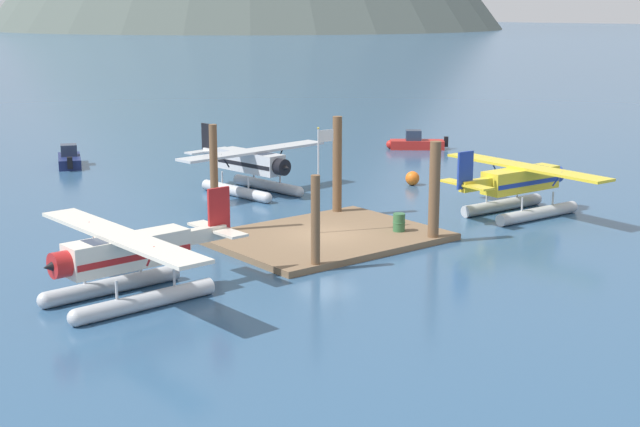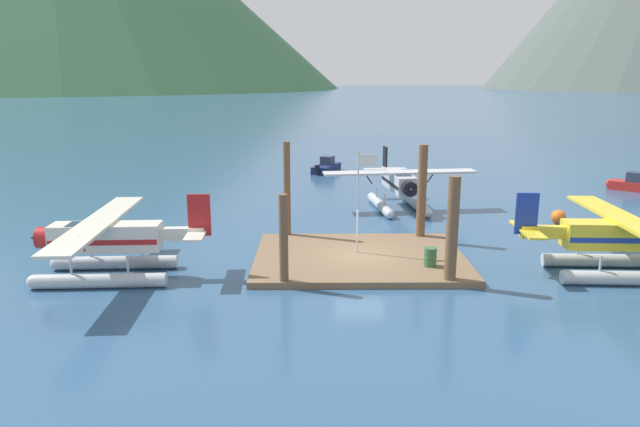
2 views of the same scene
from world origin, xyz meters
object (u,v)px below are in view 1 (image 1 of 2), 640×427
(boat_navy_open_north, at_px, (69,159))
(boat_red_open_east, at_px, (415,143))
(fuel_drum, at_px, (399,222))
(flagpole, at_px, (321,166))
(mooring_buoy, at_px, (412,178))
(seaplane_yellow_stbd_aft, at_px, (521,186))
(seaplane_cream_port_aft, at_px, (127,261))
(seaplane_silver_bow_right, at_px, (251,168))

(boat_navy_open_north, distance_m, boat_red_open_east, 26.44)
(fuel_drum, height_order, boat_navy_open_north, boat_navy_open_north)
(flagpole, bearing_deg, boat_navy_open_north, 92.45)
(mooring_buoy, bearing_deg, boat_navy_open_north, 124.65)
(fuel_drum, bearing_deg, seaplane_yellow_stbd_aft, -3.81)
(fuel_drum, height_order, seaplane_cream_port_aft, seaplane_cream_port_aft)
(flagpole, xyz_separation_m, seaplane_yellow_stbd_aft, (11.49, -2.73, -1.96))
(boat_navy_open_north, xyz_separation_m, boat_red_open_east, (24.62, -9.65, 0.00))
(fuel_drum, distance_m, boat_red_open_east, 28.26)
(mooring_buoy, relative_size, seaplane_cream_port_aft, 0.08)
(mooring_buoy, distance_m, seaplane_silver_bow_right, 10.31)
(flagpole, xyz_separation_m, boat_red_open_east, (23.46, 17.43, -3.05))
(seaplane_silver_bow_right, relative_size, seaplane_yellow_stbd_aft, 1.00)
(boat_navy_open_north, bearing_deg, seaplane_silver_bow_right, -73.95)
(flagpole, height_order, fuel_drum, flagpole)
(seaplane_cream_port_aft, distance_m, boat_red_open_east, 40.53)
(fuel_drum, bearing_deg, seaplane_cream_port_aft, -177.16)
(seaplane_cream_port_aft, relative_size, seaplane_yellow_stbd_aft, 1.00)
(mooring_buoy, distance_m, boat_navy_open_north, 24.59)
(fuel_drum, xyz_separation_m, boat_red_open_east, (20.34, 19.61, -0.25))
(seaplane_yellow_stbd_aft, bearing_deg, boat_navy_open_north, 112.98)
(mooring_buoy, height_order, boat_red_open_east, boat_red_open_east)
(seaplane_cream_port_aft, height_order, seaplane_yellow_stbd_aft, same)
(fuel_drum, relative_size, seaplane_yellow_stbd_aft, 0.08)
(flagpole, distance_m, boat_red_open_east, 29.39)
(seaplane_yellow_stbd_aft, height_order, boat_red_open_east, seaplane_yellow_stbd_aft)
(mooring_buoy, bearing_deg, seaplane_cream_port_aft, -158.22)
(mooring_buoy, bearing_deg, boat_red_open_east, 44.87)
(seaplane_cream_port_aft, bearing_deg, seaplane_yellow_stbd_aft, 0.42)
(seaplane_cream_port_aft, distance_m, seaplane_yellow_stbd_aft, 23.07)
(fuel_drum, height_order, mooring_buoy, fuel_drum)
(seaplane_yellow_stbd_aft, bearing_deg, mooring_buoy, 82.05)
(seaplane_silver_bow_right, bearing_deg, flagpole, -107.46)
(flagpole, relative_size, seaplane_silver_bow_right, 0.49)
(mooring_buoy, xyz_separation_m, seaplane_yellow_stbd_aft, (-1.34, -9.58, 1.13))
(flagpole, height_order, boat_red_open_east, flagpole)
(seaplane_cream_port_aft, bearing_deg, boat_red_open_east, 30.13)
(flagpole, distance_m, seaplane_cream_port_aft, 12.10)
(seaplane_yellow_stbd_aft, bearing_deg, flagpole, 166.62)
(fuel_drum, distance_m, seaplane_silver_bow_right, 13.22)
(flagpole, bearing_deg, seaplane_cream_port_aft, -165.93)
(mooring_buoy, xyz_separation_m, boat_red_open_east, (10.63, 10.59, 0.04))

